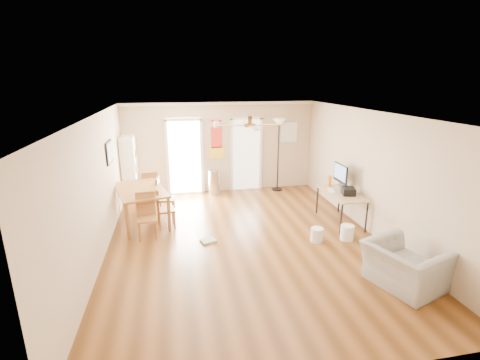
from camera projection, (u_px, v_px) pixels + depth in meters
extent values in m
plane|color=brown|center=(246.00, 241.00, 7.15)|extent=(7.00, 7.00, 0.00)
cube|color=red|center=(217.00, 139.00, 9.96)|extent=(0.46, 0.03, 1.10)
cube|color=white|center=(289.00, 132.00, 10.31)|extent=(0.50, 0.04, 0.60)
cube|color=black|center=(109.00, 152.00, 7.48)|extent=(0.04, 0.66, 0.48)
cylinder|color=#ACACAE|center=(214.00, 182.00, 9.99)|extent=(0.40, 0.40, 0.71)
cube|color=silver|center=(331.00, 190.00, 8.07)|extent=(0.22, 0.40, 0.01)
cube|color=black|center=(348.00, 191.00, 7.78)|extent=(0.35, 0.38, 0.16)
cylinder|color=orange|center=(329.00, 181.00, 8.36)|extent=(0.10, 0.10, 0.26)
cylinder|color=white|center=(317.00, 235.00, 7.11)|extent=(0.26, 0.26, 0.29)
cylinder|color=white|center=(347.00, 233.00, 7.18)|extent=(0.30, 0.30, 0.32)
cube|color=#A7A6A1|center=(208.00, 241.00, 7.12)|extent=(0.36, 0.32, 0.04)
imported|color=#999A95|center=(404.00, 266.00, 5.51)|extent=(1.25, 1.34, 0.71)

